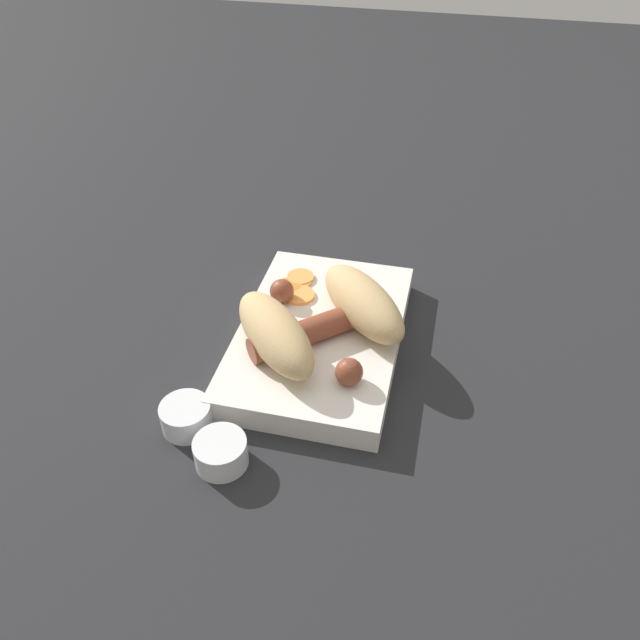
{
  "coord_description": "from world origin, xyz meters",
  "views": [
    {
      "loc": [
        0.51,
        0.12,
        0.48
      ],
      "look_at": [
        0.0,
        0.0,
        0.04
      ],
      "focal_mm": 35.0,
      "sensor_mm": 36.0,
      "label": 1
    }
  ],
  "objects_px": {
    "food_tray": "(320,337)",
    "sausage": "(313,328)",
    "bread_roll": "(320,318)",
    "condiment_cup_far": "(221,453)",
    "condiment_cup_near": "(186,418)"
  },
  "relations": [
    {
      "from": "food_tray",
      "to": "bread_roll",
      "type": "xyz_separation_m",
      "value": [
        0.02,
        0.0,
        0.04
      ]
    },
    {
      "from": "food_tray",
      "to": "bread_roll",
      "type": "distance_m",
      "value": 0.04
    },
    {
      "from": "condiment_cup_near",
      "to": "bread_roll",
      "type": "bearing_deg",
      "value": 140.73
    },
    {
      "from": "bread_roll",
      "to": "condiment_cup_near",
      "type": "relative_size",
      "value": 4.24
    },
    {
      "from": "bread_roll",
      "to": "food_tray",
      "type": "bearing_deg",
      "value": -165.43
    },
    {
      "from": "food_tray",
      "to": "condiment_cup_far",
      "type": "relative_size",
      "value": 5.39
    },
    {
      "from": "food_tray",
      "to": "sausage",
      "type": "relative_size",
      "value": 1.92
    },
    {
      "from": "food_tray",
      "to": "condiment_cup_near",
      "type": "relative_size",
      "value": 5.39
    },
    {
      "from": "bread_roll",
      "to": "condiment_cup_far",
      "type": "xyz_separation_m",
      "value": [
        0.16,
        -0.06,
        -0.04
      ]
    },
    {
      "from": "condiment_cup_far",
      "to": "bread_roll",
      "type": "bearing_deg",
      "value": 160.64
    },
    {
      "from": "bread_roll",
      "to": "condiment_cup_near",
      "type": "xyz_separation_m",
      "value": [
        0.13,
        -0.11,
        -0.04
      ]
    },
    {
      "from": "condiment_cup_near",
      "to": "condiment_cup_far",
      "type": "relative_size",
      "value": 1.0
    },
    {
      "from": "food_tray",
      "to": "bread_roll",
      "type": "height_order",
      "value": "bread_roll"
    },
    {
      "from": "bread_roll",
      "to": "condiment_cup_near",
      "type": "bearing_deg",
      "value": -39.27
    },
    {
      "from": "condiment_cup_far",
      "to": "condiment_cup_near",
      "type": "bearing_deg",
      "value": -124.9
    }
  ]
}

